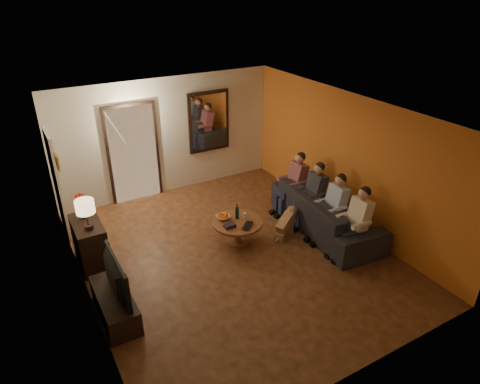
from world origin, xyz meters
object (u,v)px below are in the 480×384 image
person_d (294,185)px  coffee_table (237,232)px  dresser (90,243)px  laptop (250,226)px  dog (286,223)px  wine_bottle (237,211)px  person_c (313,197)px  sofa (326,212)px  person_a (356,224)px  tv_stand (115,305)px  table_lamp (86,215)px  tv (110,278)px  person_b (333,210)px  bowl (223,217)px

person_d → coffee_table: bearing=-163.9°
dresser → laptop: 2.77m
coffee_table → dog: bearing=-15.8°
dog → laptop: dog is taller
wine_bottle → person_c: bearing=-8.3°
sofa → person_a: size_ratio=2.17×
tv_stand → person_d: (4.13, 1.27, 0.40)m
person_a → laptop: size_ratio=3.65×
table_lamp → sofa: (4.23, -0.89, -0.70)m
table_lamp → tv: bearing=-90.0°
wine_bottle → person_a: bearing=-42.3°
table_lamp → person_b: table_lamp is taller
tv_stand → sofa: (4.23, 0.37, 0.18)m
dresser → person_c: size_ratio=0.76×
dresser → bowl: (2.32, -0.46, 0.08)m
table_lamp → coffee_table: table_lamp is taller
bowl → tv: bearing=-156.3°
tv_stand → wine_bottle: 2.74m
dog → laptop: bearing=157.3°
wine_bottle → dresser: bearing=167.2°
person_b → laptop: size_ratio=3.65×
tv_stand → wine_bottle: size_ratio=3.83×
dresser → laptop: size_ratio=2.77×
dog → wine_bottle: size_ratio=1.81×
person_a → person_d: same height
sofa → wine_bottle: (-1.67, 0.53, 0.22)m
wine_bottle → sofa: bearing=-17.6°
tv → dog: tv is taller
person_d → dog: bearing=-134.6°
tv → laptop: (2.60, 0.52, -0.23)m
person_b → person_c: same height
person_c → sofa: bearing=-71.6°
tv → coffee_table: (2.50, 0.80, -0.47)m
person_b → bowl: (-1.80, 0.95, -0.12)m
tv_stand → laptop: 2.67m
tv → person_a: size_ratio=0.87×
tv → sofa: tv is taller
coffee_table → laptop: bearing=-70.3°
dog → person_d: bearing=21.1°
person_d → wine_bottle: (-1.57, -0.37, 0.01)m
dog → laptop: 0.83m
dog → tv: bearing=164.7°
sofa → coffee_table: bearing=82.0°
person_c → person_a: bearing=-90.0°
coffee_table → person_b: bearing=-24.2°
person_d → dog: 1.07m
coffee_table → tv: bearing=-162.3°
table_lamp → person_c: (4.13, -0.59, -0.48)m
tv_stand → person_c: person_c is taller
table_lamp → coffee_table: (2.50, -0.46, -0.85)m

